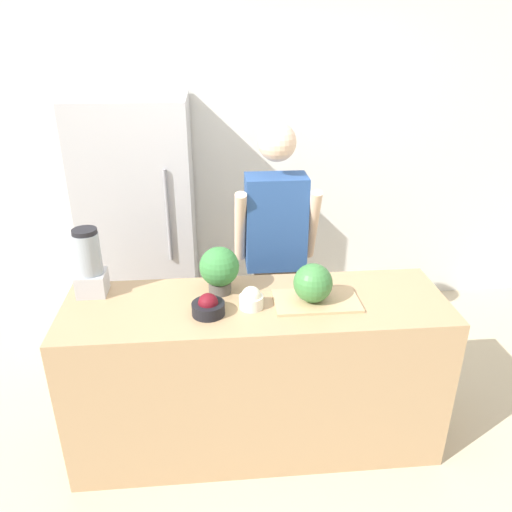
{
  "coord_description": "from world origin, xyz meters",
  "views": [
    {
      "loc": [
        -0.21,
        -1.91,
        2.2
      ],
      "look_at": [
        0.0,
        0.34,
        1.16
      ],
      "focal_mm": 35.0,
      "sensor_mm": 36.0,
      "label": 1
    }
  ],
  "objects_px": {
    "refrigerator": "(141,223)",
    "blender": "(89,264)",
    "potted_plant": "(219,268)",
    "bowl_cherries": "(208,306)",
    "watermelon": "(313,283)",
    "bowl_cream": "(251,299)",
    "person": "(275,255)"
  },
  "relations": [
    {
      "from": "refrigerator",
      "to": "potted_plant",
      "type": "distance_m",
      "value": 1.25
    },
    {
      "from": "person",
      "to": "potted_plant",
      "type": "height_order",
      "value": "person"
    },
    {
      "from": "refrigerator",
      "to": "blender",
      "type": "xyz_separation_m",
      "value": [
        -0.12,
        -1.06,
        0.19
      ]
    },
    {
      "from": "blender",
      "to": "potted_plant",
      "type": "height_order",
      "value": "blender"
    },
    {
      "from": "person",
      "to": "bowl_cream",
      "type": "distance_m",
      "value": 0.68
    },
    {
      "from": "person",
      "to": "bowl_cream",
      "type": "height_order",
      "value": "person"
    },
    {
      "from": "blender",
      "to": "potted_plant",
      "type": "relative_size",
      "value": 1.42
    },
    {
      "from": "refrigerator",
      "to": "bowl_cherries",
      "type": "xyz_separation_m",
      "value": [
        0.48,
        -1.33,
        0.06
      ]
    },
    {
      "from": "bowl_cream",
      "to": "refrigerator",
      "type": "bearing_deg",
      "value": 118.52
    },
    {
      "from": "refrigerator",
      "to": "potted_plant",
      "type": "bearing_deg",
      "value": -63.86
    },
    {
      "from": "bowl_cherries",
      "to": "bowl_cream",
      "type": "xyz_separation_m",
      "value": [
        0.22,
        0.05,
        0.01
      ]
    },
    {
      "from": "blender",
      "to": "potted_plant",
      "type": "distance_m",
      "value": 0.67
    },
    {
      "from": "person",
      "to": "watermelon",
      "type": "relative_size",
      "value": 8.54
    },
    {
      "from": "bowl_cherries",
      "to": "bowl_cream",
      "type": "distance_m",
      "value": 0.22
    },
    {
      "from": "refrigerator",
      "to": "person",
      "type": "relative_size",
      "value": 1.04
    },
    {
      "from": "refrigerator",
      "to": "bowl_cream",
      "type": "distance_m",
      "value": 1.47
    },
    {
      "from": "refrigerator",
      "to": "blender",
      "type": "relative_size",
      "value": 4.88
    },
    {
      "from": "watermelon",
      "to": "potted_plant",
      "type": "relative_size",
      "value": 0.78
    },
    {
      "from": "person",
      "to": "blender",
      "type": "distance_m",
      "value": 1.13
    },
    {
      "from": "bowl_cream",
      "to": "potted_plant",
      "type": "distance_m",
      "value": 0.25
    },
    {
      "from": "bowl_cherries",
      "to": "refrigerator",
      "type": "bearing_deg",
      "value": 109.97
    },
    {
      "from": "refrigerator",
      "to": "person",
      "type": "bearing_deg",
      "value": -35.23
    },
    {
      "from": "bowl_cherries",
      "to": "potted_plant",
      "type": "height_order",
      "value": "potted_plant"
    },
    {
      "from": "person",
      "to": "bowl_cream",
      "type": "relative_size",
      "value": 13.94
    },
    {
      "from": "person",
      "to": "bowl_cherries",
      "type": "distance_m",
      "value": 0.81
    },
    {
      "from": "bowl_cherries",
      "to": "blender",
      "type": "distance_m",
      "value": 0.68
    },
    {
      "from": "watermelon",
      "to": "bowl_cherries",
      "type": "bearing_deg",
      "value": -173.17
    },
    {
      "from": "person",
      "to": "potted_plant",
      "type": "relative_size",
      "value": 6.65
    },
    {
      "from": "bowl_cherries",
      "to": "potted_plant",
      "type": "relative_size",
      "value": 0.64
    },
    {
      "from": "watermelon",
      "to": "potted_plant",
      "type": "height_order",
      "value": "potted_plant"
    },
    {
      "from": "watermelon",
      "to": "blender",
      "type": "height_order",
      "value": "blender"
    },
    {
      "from": "bowl_cherries",
      "to": "watermelon",
      "type": "bearing_deg",
      "value": 6.83
    }
  ]
}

